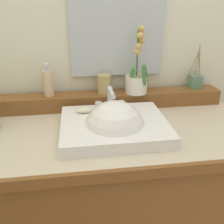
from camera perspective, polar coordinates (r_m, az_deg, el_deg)
The scene contains 10 objects.
wall_back at distance 1.45m, azimuth -2.67°, elevation 16.90°, with size 3.05×0.20×2.44m, color silver.
vanity_cabinet at distance 1.41m, azimuth -0.23°, elevation -19.37°, with size 1.33×0.64×0.87m.
back_ledge at distance 1.36m, azimuth -1.69°, elevation 2.68°, with size 1.25×0.11×0.08m, color brown.
sink_basin at distance 1.11m, azimuth 0.57°, elevation -3.86°, with size 0.46×0.38×0.29m.
soap_bar at distance 1.18m, azimuth -6.29°, elevation 0.41°, with size 0.07×0.04×0.02m, color beige.
potted_plant at distance 1.34m, azimuth 5.55°, elevation 7.41°, with size 0.12×0.12×0.34m.
soap_dispenser at distance 1.33m, azimuth -14.05°, elevation 6.38°, with size 0.05×0.05×0.16m.
tumbler_cup at distance 1.34m, azimuth -1.78°, elevation 6.31°, with size 0.07×0.07×0.10m, color tan.
reed_diffuser at distance 1.50m, azimuth 18.02°, elevation 6.62°, with size 0.07×0.08×0.24m.
mirror at distance 1.34m, azimuth 1.20°, elevation 20.52°, with size 0.48×0.02×0.59m, color silver.
Camera 1 is at (-0.14, -1.01, 1.40)m, focal length 41.00 mm.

